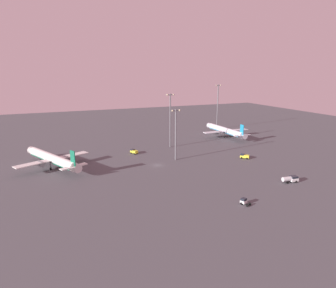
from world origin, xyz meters
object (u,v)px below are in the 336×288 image
maintenance_van (134,151)px  baggage_tractor (244,156)px  apron_light_east (170,117)px  airplane_far_stand (53,159)px  apron_light_central (218,104)px  fuel_truck (290,179)px  apron_light_west (176,131)px  airplane_near_gate (226,131)px  pushback_tug (244,201)px

maintenance_van → baggage_tractor: size_ratio=1.04×
apron_light_east → maintenance_van: bearing=-166.2°
airplane_far_stand → apron_light_central: (114.43, 50.12, 13.76)m
maintenance_van → baggage_tractor: 55.26m
fuel_truck → apron_light_west: 54.09m
airplane_near_gate → apron_light_west: 62.57m
apron_light_central → apron_light_east: bearing=-145.6°
maintenance_van → apron_light_west: apron_light_west is taller
fuel_truck → apron_light_central: 110.34m
maintenance_van → apron_light_east: 27.95m
baggage_tractor → apron_light_central: bearing=26.3°
airplane_near_gate → apron_light_central: (8.90, 24.92, 13.90)m
baggage_tractor → maintenance_van: bearing=105.9°
fuel_truck → maintenance_van: bearing=-138.7°
apron_light_east → apron_light_central: bearing=34.4°
airplane_near_gate → maintenance_van: (-66.17, -16.53, -2.79)m
airplane_near_gate → fuel_truck: bearing=-106.9°
pushback_tug → baggage_tractor: bearing=32.4°
pushback_tug → baggage_tractor: baggage_tractor is taller
maintenance_van → apron_light_central: (75.07, 41.44, 16.69)m
airplane_near_gate → apron_light_west: size_ratio=1.69×
apron_light_central → apron_light_west: 84.71m
pushback_tug → maintenance_van: bearing=80.7°
baggage_tractor → apron_light_west: apron_light_west is taller
airplane_far_stand → baggage_tractor: (86.13, -20.75, -2.94)m
maintenance_van → baggage_tractor: bearing=-54.4°
baggage_tractor → airplane_near_gate: bearing=25.1°
maintenance_van → apron_light_east: size_ratio=0.16×
airplane_near_gate → fuel_truck: 82.72m
apron_light_west → apron_light_east: bearing=72.6°
airplane_near_gate → baggage_tractor: (-19.40, -45.95, -2.79)m
baggage_tractor → fuel_truck: (-3.68, -33.44, 0.19)m
airplane_near_gate → apron_light_central: apron_light_central is taller
airplane_far_stand → pushback_tug: 83.51m
airplane_far_stand → baggage_tractor: bearing=-37.8°
baggage_tractor → apron_light_east: (-24.15, 34.98, 15.44)m
airplane_near_gate → apron_light_west: (-51.03, -34.81, 9.95)m
maintenance_van → apron_light_central: size_ratio=0.14×
baggage_tractor → pushback_tug: bearing=-168.8°
pushback_tug → apron_light_east: apron_light_east is taller
apron_light_central → fuel_truck: bearing=-107.0°
pushback_tug → apron_light_east: (7.96, 77.85, 15.56)m
maintenance_van → apron_light_central: bearing=6.7°
apron_light_east → apron_light_central: size_ratio=0.92×
airplane_far_stand → airplane_near_gate: airplane_far_stand is taller
apron_light_west → fuel_truck: bearing=-57.9°
airplane_near_gate → fuel_truck: airplane_near_gate is taller
pushback_tug → apron_light_west: size_ratio=0.15×
maintenance_van → fuel_truck: size_ratio=0.70×
airplane_far_stand → maintenance_van: size_ratio=8.76×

